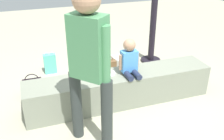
# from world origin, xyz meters

# --- Properties ---
(ground_plane) EXTENTS (12.00, 12.00, 0.00)m
(ground_plane) POSITION_xyz_m (0.00, 0.00, 0.00)
(ground_plane) COLOR #A8A58C
(concrete_ledge) EXTENTS (2.55, 0.46, 0.44)m
(concrete_ledge) POSITION_xyz_m (0.00, 0.00, 0.22)
(concrete_ledge) COLOR gray
(concrete_ledge) RESTS_ON ground_plane
(child_seated) EXTENTS (0.28, 0.32, 0.48)m
(child_seated) POSITION_xyz_m (0.11, -0.03, 0.65)
(child_seated) COLOR #232B47
(child_seated) RESTS_ON concrete_ledge
(adult_standing) EXTENTS (0.39, 0.41, 1.71)m
(adult_standing) POSITION_xyz_m (-0.57, -0.64, 1.03)
(adult_standing) COLOR #2D3332
(adult_standing) RESTS_ON ground_plane
(cake_plate) EXTENTS (0.22, 0.22, 0.06)m
(cake_plate) POSITION_xyz_m (-0.16, 0.07, 0.46)
(cake_plate) COLOR white
(cake_plate) RESTS_ON concrete_ledge
(gift_bag) EXTENTS (0.20, 0.11, 0.38)m
(gift_bag) POSITION_xyz_m (-0.81, 1.23, 0.17)
(gift_bag) COLOR #59C6B2
(gift_bag) RESTS_ON ground_plane
(railing_post) EXTENTS (0.36, 0.36, 1.15)m
(railing_post) POSITION_xyz_m (1.02, 1.10, 0.43)
(railing_post) COLOR black
(railing_post) RESTS_ON ground_plane
(water_bottle_near_gift) EXTENTS (0.08, 0.08, 0.23)m
(water_bottle_near_gift) POSITION_xyz_m (-0.52, 0.62, 0.10)
(water_bottle_near_gift) COLOR silver
(water_bottle_near_gift) RESTS_ON ground_plane
(party_cup_red) EXTENTS (0.09, 0.09, 0.10)m
(party_cup_red) POSITION_xyz_m (0.49, 0.85, 0.05)
(party_cup_red) COLOR red
(party_cup_red) RESTS_ON ground_plane
(cake_box_white) EXTENTS (0.35, 0.35, 0.15)m
(cake_box_white) POSITION_xyz_m (0.44, 1.16, 0.07)
(cake_box_white) COLOR white
(cake_box_white) RESTS_ON ground_plane
(handbag_black_leather) EXTENTS (0.27, 0.13, 0.36)m
(handbag_black_leather) POSITION_xyz_m (-1.14, 0.56, 0.14)
(handbag_black_leather) COLOR black
(handbag_black_leather) RESTS_ON ground_plane
(handbag_brown_canvas) EXTENTS (0.31, 0.12, 0.37)m
(handbag_brown_canvas) POSITION_xyz_m (0.08, 0.83, 0.13)
(handbag_brown_canvas) COLOR brown
(handbag_brown_canvas) RESTS_ON ground_plane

